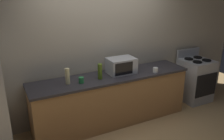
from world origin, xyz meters
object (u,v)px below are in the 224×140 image
object	(u,v)px
bottle_olive_oil	(100,71)
mug_white	(155,70)
stove_range	(195,80)
bottle_hand_soap	(68,76)
microwave	(121,66)
mug_green	(81,80)

from	to	relation	value
bottle_olive_oil	mug_white	size ratio (longest dim) A/B	2.82
stove_range	bottle_olive_oil	bearing A→B (deg)	-178.81
bottle_hand_soap	mug_white	world-z (taller)	bottle_hand_soap
microwave	mug_white	distance (m)	0.62
stove_range	bottle_olive_oil	size ratio (longest dim) A/B	4.18
stove_range	mug_green	distance (m)	2.63
stove_range	mug_green	world-z (taller)	stove_range
microwave	bottle_hand_soap	distance (m)	0.99
mug_white	microwave	bearing A→B (deg)	154.51
bottle_hand_soap	bottle_olive_oil	xyz separation A→B (m)	(0.54, -0.03, 0.00)
stove_range	microwave	world-z (taller)	microwave
bottle_hand_soap	mug_white	size ratio (longest dim) A/B	2.77
stove_range	microwave	bearing A→B (deg)	178.47
bottle_hand_soap	mug_green	world-z (taller)	bottle_hand_soap
microwave	bottle_olive_oil	xyz separation A→B (m)	(-0.45, -0.09, -0.01)
mug_white	bottle_hand_soap	bearing A→B (deg)	172.62
mug_green	bottle_hand_soap	bearing A→B (deg)	163.00
stove_range	bottle_olive_oil	xyz separation A→B (m)	(-2.25, -0.05, 0.57)
microwave	mug_green	xyz separation A→B (m)	(-0.79, -0.12, -0.09)
stove_range	bottle_olive_oil	world-z (taller)	bottle_olive_oil
stove_range	mug_white	xyz separation A→B (m)	(-1.24, -0.21, 0.48)
microwave	bottle_olive_oil	distance (m)	0.46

